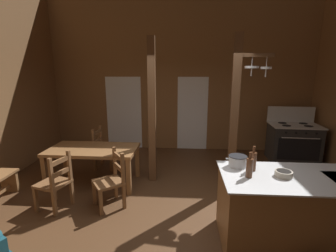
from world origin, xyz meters
name	(u,v)px	position (x,y,z in m)	size (l,w,h in m)	color
ground_plane	(174,222)	(0.00, 0.00, -0.05)	(7.92, 7.74, 0.10)	#4C301C
wall_back	(180,70)	(0.00, 3.54, 2.24)	(7.92, 0.14, 4.49)	brown
glazed_door_back_left	(124,113)	(-1.60, 3.47, 1.02)	(1.00, 0.01, 2.05)	white
glazed_panel_back_right	(192,114)	(0.36, 3.47, 1.02)	(0.84, 0.01, 2.05)	white
kitchen_island	(306,211)	(1.69, -0.41, 0.47)	(2.16, 0.97, 0.94)	brown
stove_range	(293,142)	(2.83, 2.67, 0.48)	(1.19, 0.88, 1.32)	#2A2A2A
support_post_with_pot_rack	(236,110)	(1.06, 1.06, 1.52)	(0.67, 0.26, 2.84)	brown
support_post_center	(152,112)	(-0.50, 1.36, 1.42)	(0.14, 0.14, 2.84)	brown
dining_table	(93,152)	(-1.64, 1.10, 0.65)	(1.71, 0.92, 0.74)	brown
ladderback_chair_near_window	(55,183)	(-1.92, 0.18, 0.45)	(0.55, 0.55, 0.95)	brown
ladderback_chair_by_post	(103,149)	(-1.72, 1.92, 0.45)	(0.47, 0.47, 0.95)	brown
ladderback_chair_at_table_end	(111,180)	(-1.05, 0.32, 0.45)	(0.61, 0.61, 0.95)	brown
stockpot_on_counter	(238,161)	(0.86, -0.14, 1.02)	(0.32, 0.25, 0.15)	silver
mixing_bowl_on_counter	(284,174)	(1.36, -0.42, 0.98)	(0.21, 0.21, 0.07)	#B2A893
bottle_tall_on_counter	(253,161)	(1.03, -0.26, 1.07)	(0.08, 0.08, 0.33)	#56331E
bottle_short_on_counter	(249,167)	(0.93, -0.47, 1.07)	(0.08, 0.08, 0.32)	#56331E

